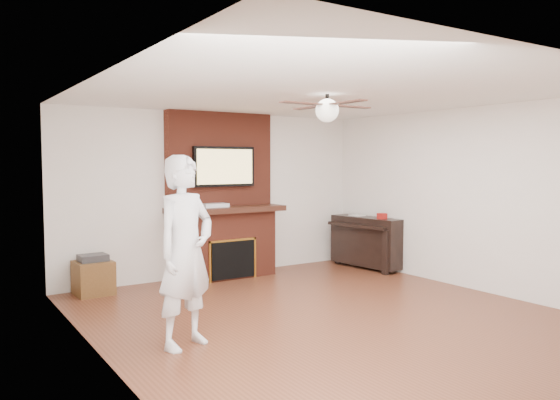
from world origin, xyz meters
TOP-DOWN VIEW (x-y plane):
  - room_shell at (0.00, 0.00)m, footprint 5.36×5.86m
  - fireplace at (0.00, 2.55)m, footprint 1.78×0.64m
  - tv at (0.00, 2.50)m, footprint 1.00×0.08m
  - ceiling_fan at (-0.00, 0.00)m, footprint 1.21×1.21m
  - person at (-1.74, -0.09)m, footprint 0.78×0.66m
  - side_table at (-1.96, 2.48)m, footprint 0.48×0.48m
  - piano at (2.29, 1.87)m, footprint 0.62×1.33m
  - cable_box at (-0.20, 2.45)m, footprint 0.40×0.23m
  - candle_orange at (-0.05, 2.30)m, footprint 0.07×0.07m
  - candle_green at (0.06, 2.30)m, footprint 0.06×0.06m
  - candle_cream at (0.07, 2.35)m, footprint 0.07×0.07m
  - candle_blue at (0.13, 2.37)m, footprint 0.06×0.06m

SIDE VIEW (x-z plane):
  - candle_blue at x=0.13m, z-range 0.00..0.07m
  - candle_green at x=0.06m, z-range 0.00..0.09m
  - candle_cream at x=0.07m, z-range 0.00..0.13m
  - candle_orange at x=-0.05m, z-range 0.00..0.13m
  - side_table at x=-1.96m, z-range -0.02..0.51m
  - piano at x=2.29m, z-range -0.01..0.92m
  - person at x=-1.74m, z-range 0.00..1.82m
  - fireplace at x=0.00m, z-range -0.25..2.25m
  - cable_box at x=-0.20m, z-range 1.08..1.14m
  - room_shell at x=0.00m, z-range -0.18..2.68m
  - tv at x=0.00m, z-range 1.38..1.98m
  - ceiling_fan at x=0.00m, z-range 2.18..2.49m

